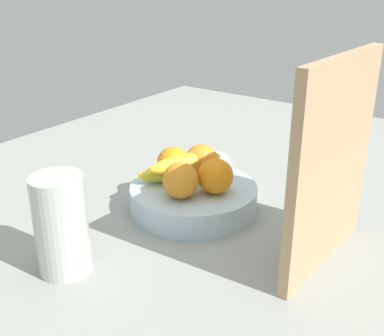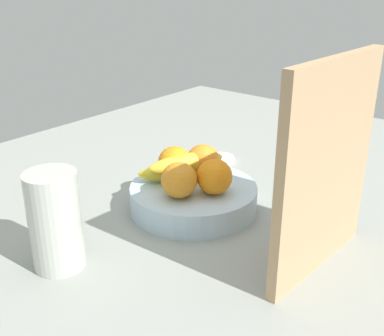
{
  "view_description": "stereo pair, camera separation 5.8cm",
  "coord_description": "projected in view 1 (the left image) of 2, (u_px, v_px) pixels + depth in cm",
  "views": [
    {
      "loc": [
        75.7,
        52.89,
        47.92
      ],
      "look_at": [
        1.17,
        -0.4,
        9.31
      ],
      "focal_mm": 44.82,
      "sensor_mm": 36.0,
      "label": 1
    },
    {
      "loc": [
        72.19,
        57.49,
        47.92
      ],
      "look_at": [
        1.17,
        -0.4,
        9.31
      ],
      "focal_mm": 44.82,
      "sensor_mm": 36.0,
      "label": 2
    }
  ],
  "objects": [
    {
      "name": "orange_front_right",
      "position": [
        201.0,
        161.0,
        1.04
      ],
      "size": [
        7.28,
        7.28,
        7.28
      ],
      "primitive_type": "sphere",
      "color": "orange",
      "rests_on": "fruit_bowl"
    },
    {
      "name": "cutting_board",
      "position": [
        332.0,
        166.0,
        0.78
      ],
      "size": [
        28.06,
        3.4,
        36.0
      ],
      "primitive_type": "cube",
      "rotation": [
        0.0,
        0.0,
        -0.06
      ],
      "color": "tan",
      "rests_on": "ground_plane"
    },
    {
      "name": "orange_center",
      "position": [
        174.0,
        163.0,
        1.03
      ],
      "size": [
        7.28,
        7.28,
        7.28
      ],
      "primitive_type": "sphere",
      "color": "orange",
      "rests_on": "fruit_bowl"
    },
    {
      "name": "banana_bunch",
      "position": [
        181.0,
        168.0,
        1.02
      ],
      "size": [
        17.06,
        14.11,
        6.2
      ],
      "color": "yellow",
      "rests_on": "fruit_bowl"
    },
    {
      "name": "ground_plane",
      "position": [
        197.0,
        212.0,
        1.04
      ],
      "size": [
        180.0,
        140.0,
        3.0
      ],
      "primitive_type": "cube",
      "color": "gray"
    },
    {
      "name": "thermos_tumbler",
      "position": [
        61.0,
        225.0,
        0.79
      ],
      "size": [
        8.82,
        8.82,
        17.4
      ],
      "primitive_type": "cylinder",
      "color": "#B8BDB2",
      "rests_on": "ground_plane"
    },
    {
      "name": "jar_lid",
      "position": [
        214.0,
        158.0,
        1.28
      ],
      "size": [
        7.18,
        7.18,
        1.32
      ],
      "primitive_type": "cylinder",
      "color": "white",
      "rests_on": "ground_plane"
    },
    {
      "name": "fruit_bowl",
      "position": [
        192.0,
        197.0,
        1.02
      ],
      "size": [
        26.89,
        26.89,
        5.31
      ],
      "primitive_type": "cylinder",
      "color": "silver",
      "rests_on": "ground_plane"
    },
    {
      "name": "orange_front_left",
      "position": [
        216.0,
        176.0,
        0.97
      ],
      "size": [
        7.28,
        7.28,
        7.28
      ],
      "primitive_type": "sphere",
      "color": "orange",
      "rests_on": "fruit_bowl"
    },
    {
      "name": "orange_back_left",
      "position": [
        181.0,
        180.0,
        0.95
      ],
      "size": [
        7.28,
        7.28,
        7.28
      ],
      "primitive_type": "sphere",
      "color": "orange",
      "rests_on": "fruit_bowl"
    }
  ]
}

